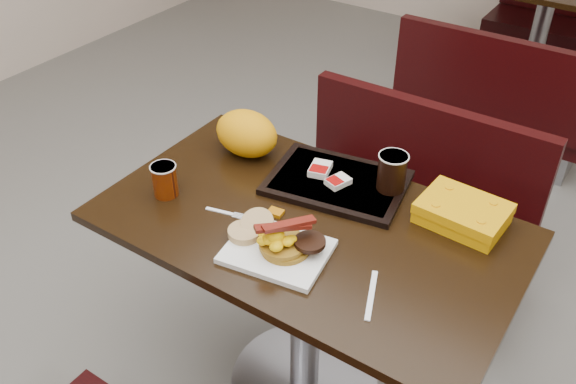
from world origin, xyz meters
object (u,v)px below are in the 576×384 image
Objects in this scene: bench_near_n at (400,205)px; bench_far_n at (566,11)px; platter at (277,251)px; pancake_stack at (285,245)px; hashbrown_sleeve_left at (320,169)px; paper_bag at (247,133)px; bench_far_s at (498,90)px; table_near at (306,312)px; hashbrown_sleeve_right at (338,181)px; fork at (220,211)px; knife at (371,295)px; table_far at (537,44)px; coffee_cup_far at (392,172)px; tray at (337,182)px; clamshell at (463,213)px; coffee_cup_near at (165,180)px.

bench_near_n is 1.00× the size of bench_far_n.
platter is 0.03m from pancake_stack.
hashbrown_sleeve_left is 0.37× the size of paper_bag.
bench_near_n and bench_far_n have the same top height.
hashbrown_sleeve_left is (-0.09, -1.69, 0.42)m from bench_far_s.
bench_far_n is (0.00, 3.30, -0.02)m from table_near.
pancake_stack reaches higher than hashbrown_sleeve_right.
bench_far_s is (0.00, 1.20, 0.00)m from bench_near_n.
fork is (-0.24, -0.80, 0.39)m from bench_near_n.
table_near is 1.20× the size of bench_near_n.
hashbrown_sleeve_left reaches higher than knife.
pancake_stack reaches higher than fork.
knife reaches higher than table_far.
bench_far_n is 3.08m from coffee_cup_far.
knife is at bearing -59.41° from tray.
paper_bag is (-0.73, -0.05, 0.04)m from clamshell.
pancake_stack is 1.14× the size of coffee_cup_far.
bench_far_s is at bearing -90.00° from table_far.
hashbrown_sleeve_right reaches higher than bench_near_n.
bench_far_s is (0.00, 1.90, -0.02)m from table_near.
clamshell is at bearing 39.26° from platter.
knife is 0.74m from paper_bag.
fork is (-0.24, -3.40, 0.39)m from bench_far_n.
table_far is at bearing 79.56° from tray.
table_far is 2.78m from pancake_stack.
hashbrown_sleeve_right is 0.30× the size of clamshell.
bench_far_n is 3.71× the size of platter.
coffee_cup_far reaches higher than table_far.
bench_far_s is 5.82× the size of knife.
paper_bag reaches higher than hashbrown_sleeve_left.
paper_bag reaches higher than bench_far_s.
table_far reaches higher than bench_far_s.
coffee_cup_near is at bearing -124.69° from hashbrown_sleeve_right.
clamshell reaches higher than knife.
bench_near_n is at bearing 90.00° from table_near.
knife is at bearing -71.61° from bench_near_n.
hashbrown_sleeve_left is (-0.09, 0.21, 0.41)m from table_near.
fork is 0.51× the size of clamshell.
coffee_cup_far is at bearing -73.52° from bench_near_n.
bench_far_n is 9.76× the size of coffee_cup_near.
fork reaches higher than table_near.
tray is 5.10× the size of hashbrown_sleeve_left.
bench_far_n is 3.48m from coffee_cup_near.
bench_far_s is at bearing 69.79° from fork.
platter is at bearing -148.23° from pancake_stack.
table_far is 2.79m from platter.
hashbrown_sleeve_left is at bearing 44.80° from coffee_cup_near.
knife is 0.41m from clamshell.
coffee_cup_near is (-0.43, -2.73, 0.43)m from table_far.
pancake_stack is at bearing -66.03° from hashbrown_sleeve_right.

